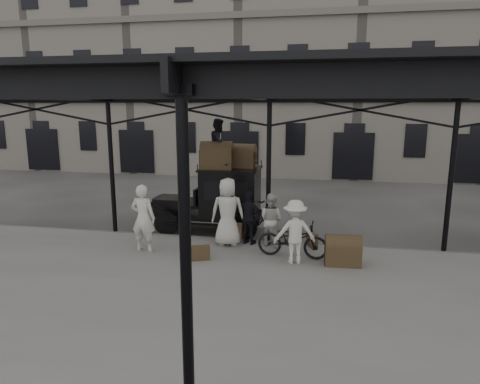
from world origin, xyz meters
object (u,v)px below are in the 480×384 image
object	(u,v)px
taxi	(221,197)
porter_left	(143,218)
bicycle	(292,239)
steamer_trunk_roof_near	(217,157)
porter_official	(249,218)
steamer_trunk_platform	(343,252)

from	to	relation	value
taxi	porter_left	xyz separation A→B (m)	(-1.59, -2.69, -0.10)
taxi	bicycle	xyz separation A→B (m)	(2.53, -2.40, -0.56)
porter_left	steamer_trunk_roof_near	world-z (taller)	steamer_trunk_roof_near
bicycle	steamer_trunk_roof_near	bearing A→B (deg)	55.60
porter_official	bicycle	xyz separation A→B (m)	(1.33, -0.87, -0.30)
steamer_trunk_roof_near	steamer_trunk_platform	size ratio (longest dim) A/B	1.11
steamer_trunk_roof_near	steamer_trunk_platform	world-z (taller)	steamer_trunk_roof_near
porter_official	taxi	bearing A→B (deg)	-33.05
taxi	steamer_trunk_roof_near	bearing A→B (deg)	-108.07
taxi	porter_official	bearing A→B (deg)	-51.68
porter_official	bicycle	bearing A→B (deg)	165.41
porter_left	steamer_trunk_platform	world-z (taller)	porter_left
taxi	steamer_trunk_platform	size ratio (longest dim) A/B	4.05
porter_official	steamer_trunk_platform	bearing A→B (deg)	174.76
porter_left	steamer_trunk_platform	distance (m)	5.47
bicycle	porter_official	bearing A→B (deg)	61.79
steamer_trunk_platform	porter_official	bearing A→B (deg)	152.89
porter_official	bicycle	world-z (taller)	porter_official
bicycle	steamer_trunk_roof_near	size ratio (longest dim) A/B	1.89
taxi	steamer_trunk_roof_near	world-z (taller)	steamer_trunk_roof_near
taxi	porter_official	world-z (taller)	taxi
porter_official	bicycle	size ratio (longest dim) A/B	0.84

